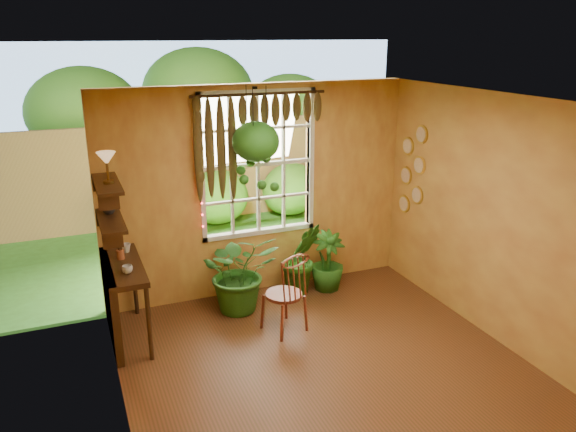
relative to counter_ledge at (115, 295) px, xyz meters
name	(u,v)px	position (x,y,z in m)	size (l,w,h in m)	color
floor	(336,379)	(1.91, -1.60, -0.55)	(4.50, 4.50, 0.00)	brown
ceiling	(345,104)	(1.91, -1.60, 2.15)	(4.50, 4.50, 0.00)	white
wall_back	(259,192)	(1.91, 0.65, 0.80)	(4.00, 4.00, 0.00)	gold
wall_left	(115,288)	(-0.09, -1.60, 0.80)	(4.50, 4.50, 0.00)	gold
wall_right	(510,226)	(3.91, -1.60, 0.80)	(4.50, 4.50, 0.00)	gold
window	(258,164)	(1.91, 0.68, 1.15)	(1.52, 0.10, 1.86)	silver
valance_vine	(254,120)	(1.82, 0.56, 1.73)	(1.70, 0.12, 1.10)	#36220E
string_lights	(200,167)	(1.15, 0.59, 1.20)	(0.03, 0.03, 1.54)	#FF2633
wall_plates	(412,170)	(3.89, 0.19, 1.00)	(0.04, 0.32, 1.10)	#FEF0CF
counter_ledge	(115,295)	(0.00, 0.00, 0.00)	(0.40, 1.20, 0.90)	#36220E
shelf_lower	(111,221)	(0.03, 0.00, 0.85)	(0.25, 0.90, 0.04)	#36220E
shelf_upper	(107,184)	(0.03, 0.00, 1.25)	(0.25, 0.90, 0.04)	#36220E
backyard	(194,136)	(2.15, 5.27, 0.73)	(14.00, 10.00, 12.00)	#295518
windsor_chair	(286,305)	(1.80, -0.52, -0.22)	(0.53, 0.55, 1.13)	maroon
potted_plant_left	(240,271)	(1.48, 0.17, -0.04)	(0.93, 0.80, 1.03)	#194913
potted_plant_mid	(301,258)	(2.37, 0.34, -0.07)	(0.53, 0.43, 0.96)	#194913
potted_plant_right	(327,261)	(2.73, 0.30, -0.15)	(0.45, 0.45, 0.80)	#194913
hanging_basket	(256,148)	(1.77, 0.33, 1.43)	(0.56, 0.56, 1.27)	black
cup_a	(127,269)	(0.13, -0.28, 0.39)	(0.11, 0.11, 0.09)	silver
cup_b	(126,248)	(0.19, 0.33, 0.40)	(0.11, 0.11, 0.10)	beige
brush_jar	(120,248)	(0.11, 0.15, 0.47)	(0.09, 0.09, 0.31)	#974F2B
shelf_vase	(109,207)	(0.04, 0.21, 0.94)	(0.14, 0.14, 0.15)	#B2AD99
tiffany_lamp	(106,160)	(0.05, -0.05, 1.50)	(0.19, 0.19, 0.32)	brown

